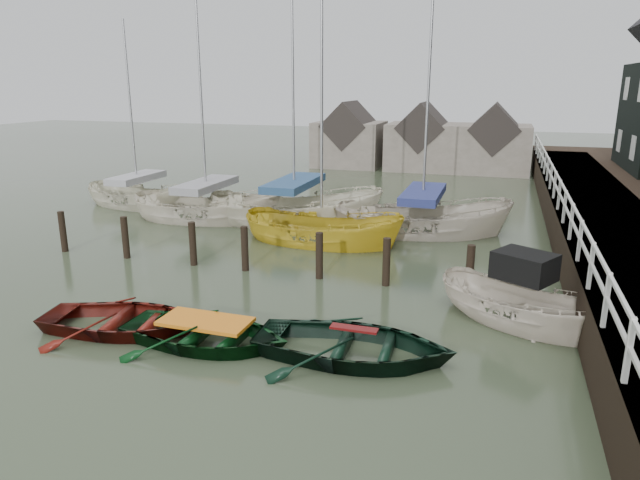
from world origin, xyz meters
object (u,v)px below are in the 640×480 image
(rowboat_green, at_px, (207,344))
(sailboat_d, at_px, (421,232))
(sailboat_b, at_px, (295,221))
(sailboat_c, at_px, (322,242))
(motorboat, at_px, (519,321))
(sailboat_e, at_px, (139,205))
(sailboat_a, at_px, (208,219))
(rowboat_dkgreen, at_px, (354,358))
(rowboat_red, at_px, (126,330))

(rowboat_green, distance_m, sailboat_d, 11.55)
(sailboat_b, xyz_separation_m, sailboat_c, (1.98, -2.55, -0.05))
(motorboat, distance_m, sailboat_d, 8.60)
(sailboat_d, xyz_separation_m, sailboat_e, (-13.30, 0.94, -0.00))
(motorboat, bearing_deg, sailboat_e, 92.09)
(motorboat, xyz_separation_m, sailboat_a, (-12.35, 7.35, -0.03))
(rowboat_dkgreen, xyz_separation_m, sailboat_a, (-8.99, 10.22, 0.06))
(rowboat_red, bearing_deg, sailboat_c, -23.75)
(rowboat_red, relative_size, sailboat_d, 0.31)
(sailboat_b, height_order, sailboat_e, sailboat_b)
(rowboat_red, height_order, motorboat, motorboat)
(sailboat_a, height_order, sailboat_c, sailboat_a)
(sailboat_b, height_order, sailboat_d, sailboat_b)
(rowboat_green, relative_size, sailboat_d, 0.30)
(rowboat_green, height_order, sailboat_d, sailboat_d)
(rowboat_green, relative_size, sailboat_b, 0.30)
(rowboat_green, relative_size, motorboat, 0.84)
(rowboat_dkgreen, relative_size, sailboat_b, 0.33)
(sailboat_b, bearing_deg, rowboat_green, 177.38)
(sailboat_e, bearing_deg, rowboat_red, -135.70)
(sailboat_a, distance_m, sailboat_b, 3.73)
(rowboat_green, relative_size, sailboat_c, 0.35)
(rowboat_red, xyz_separation_m, rowboat_green, (2.16, -0.07, 0.00))
(sailboat_a, height_order, sailboat_b, sailboat_b)
(sailboat_a, distance_m, sailboat_d, 8.93)
(motorboat, height_order, sailboat_d, sailboat_d)
(sailboat_b, relative_size, sailboat_d, 1.01)
(motorboat, distance_m, sailboat_b, 11.82)
(rowboat_dkgreen, xyz_separation_m, sailboat_c, (-3.35, 8.33, 0.01))
(rowboat_green, xyz_separation_m, sailboat_a, (-5.71, 10.57, 0.06))
(sailboat_e, bearing_deg, rowboat_green, -129.27)
(motorboat, bearing_deg, sailboat_c, 80.66)
(sailboat_a, height_order, sailboat_d, sailboat_d)
(sailboat_e, bearing_deg, sailboat_c, -97.73)
(rowboat_green, height_order, sailboat_e, sailboat_e)
(rowboat_green, height_order, sailboat_b, sailboat_b)
(sailboat_e, bearing_deg, motorboat, -107.06)
(sailboat_d, bearing_deg, sailboat_b, 77.34)
(sailboat_c, distance_m, sailboat_e, 10.58)
(rowboat_red, distance_m, rowboat_green, 2.16)
(rowboat_red, xyz_separation_m, sailboat_d, (5.36, 11.02, 0.06))
(rowboat_dkgreen, height_order, sailboat_a, sailboat_a)
(rowboat_green, xyz_separation_m, sailboat_d, (3.20, 11.09, 0.06))
(rowboat_green, bearing_deg, motorboat, -63.58)
(rowboat_green, relative_size, sailboat_e, 0.41)
(rowboat_red, distance_m, sailboat_d, 12.26)
(rowboat_dkgreen, distance_m, sailboat_e, 17.76)
(rowboat_green, height_order, sailboat_a, sailboat_a)
(motorboat, relative_size, sailboat_d, 0.36)
(rowboat_red, relative_size, sailboat_e, 0.42)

